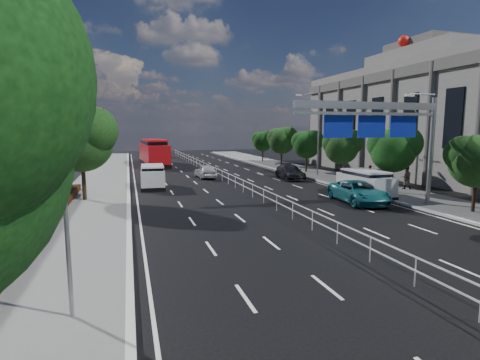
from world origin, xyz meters
name	(u,v)px	position (x,y,z in m)	size (l,w,h in m)	color
ground	(398,277)	(0.00, 0.00, 0.00)	(160.00, 160.00, 0.00)	black
sidewalk_near	(31,324)	(-11.50, 0.00, 0.07)	(5.00, 140.00, 0.14)	slate
kerb_near	(130,311)	(-9.00, 0.00, 0.07)	(0.25, 140.00, 0.15)	silver
median_fence	(230,180)	(0.00, 22.50, 0.53)	(0.05, 85.00, 1.02)	silver
hedge_near	(10,258)	(-13.30, 5.00, 0.36)	(1.00, 36.00, 0.44)	black
toilet_sign	(46,216)	(-10.95, 0.00, 2.94)	(1.62, 0.18, 4.34)	gray
overhead_gantry	(383,122)	(6.74, 10.05, 5.61)	(10.24, 0.38, 7.45)	gray
streetlight_far	(316,128)	(10.50, 26.00, 5.21)	(2.78, 2.40, 9.00)	gray
civic_hall	(446,118)	(23.72, 22.00, 6.27)	(14.40, 36.00, 14.35)	slate
near_tree_back	(82,137)	(-11.94, 17.97, 4.61)	(4.84, 4.51, 6.69)	black
far_tree_c	(478,158)	(11.24, 6.98, 3.43)	(3.52, 3.28, 4.94)	black
far_tree_d	(394,148)	(11.25, 14.48, 3.69)	(3.85, 3.59, 5.34)	black
far_tree_e	(342,145)	(11.25, 21.98, 3.56)	(3.63, 3.38, 5.13)	black
far_tree_f	(307,143)	(11.24, 29.48, 3.49)	(3.52, 3.28, 5.02)	black
far_tree_g	(282,139)	(11.25, 36.98, 3.75)	(3.96, 3.69, 5.45)	black
far_tree_h	(263,140)	(11.24, 44.48, 3.42)	(3.41, 3.18, 4.91)	black
white_minivan	(153,177)	(-6.92, 22.99, 0.98)	(2.21, 4.70, 2.01)	black
red_bus	(154,152)	(-5.43, 44.38, 1.91)	(3.74, 12.44, 3.67)	black
near_car_silver	(206,171)	(-1.12, 28.41, 0.73)	(1.72, 4.27, 1.45)	#A7A9AF
near_car_dark	(163,154)	(-2.82, 58.93, 0.67)	(1.43, 4.10, 1.35)	black
silver_minivan	(365,184)	(8.30, 13.83, 1.01)	(2.18, 4.96, 2.04)	black
parked_car_teal	(359,192)	(6.50, 12.00, 0.76)	(2.52, 5.47, 1.52)	#175F69
parked_car_dark	(290,172)	(7.07, 24.93, 0.73)	(2.06, 5.06, 1.47)	black
pedestrian_a	(369,174)	(12.86, 19.68, 0.95)	(0.59, 0.39, 1.61)	gray
pedestrian_b	(406,177)	(13.40, 15.45, 1.10)	(0.93, 0.73, 1.92)	gray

